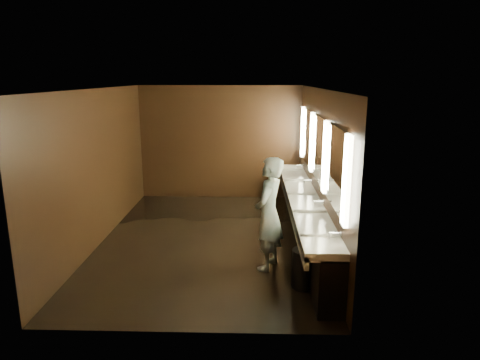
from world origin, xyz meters
name	(u,v)px	position (x,y,z in m)	size (l,w,h in m)	color
floor	(209,240)	(0.00, 0.00, 0.00)	(6.00, 6.00, 0.00)	black
ceiling	(207,89)	(0.00, 0.00, 2.80)	(4.00, 6.00, 0.02)	#2D2D2B
wall_back	(220,143)	(0.00, 3.00, 1.40)	(4.00, 0.02, 2.80)	black
wall_front	(181,222)	(0.00, -3.00, 1.40)	(4.00, 0.02, 2.80)	black
wall_left	(99,167)	(-2.00, 0.00, 1.40)	(0.02, 6.00, 2.80)	black
wall_right	(319,168)	(2.00, 0.00, 1.40)	(0.02, 6.00, 2.80)	black
sink_counter	(305,216)	(1.79, 0.00, 0.50)	(0.55, 5.40, 1.01)	black
mirror_band	(319,149)	(1.98, 0.00, 1.75)	(0.06, 5.03, 1.15)	#FBF8C6
person	(269,214)	(1.07, -1.15, 0.91)	(0.66, 0.43, 1.81)	#92CDDA
trash_bin	(305,268)	(1.58, -1.79, 0.29)	(0.37, 0.37, 0.57)	black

